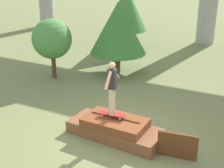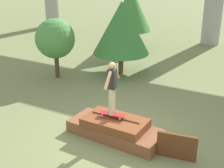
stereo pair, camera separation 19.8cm
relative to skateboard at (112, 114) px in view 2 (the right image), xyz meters
The scene contains 8 objects.
ground_plane 0.73m from the skateboard, 19.15° to the left, with size 80.00×80.00×0.00m, color olive.
scrap_pile 0.46m from the skateboard, ahead, with size 2.83×1.28×0.65m.
scrap_plank_loose 2.01m from the skateboard, ahead, with size 1.03×0.23×0.70m.
skateboard is the anchor object (origin of this frame).
skater 0.88m from the skateboard, behind, with size 0.24×1.06×1.53m.
tree_behind_left 5.60m from the skateboard, 144.15° to the left, with size 1.67×1.67×2.57m.
tree_behind_right 9.69m from the skateboard, 112.26° to the left, with size 2.32×2.32×3.54m.
tree_mid_back 5.71m from the skateboard, 114.28° to the left, with size 2.48×2.48×3.20m.
Camera 2 is at (3.67, -6.98, 4.76)m, focal length 50.00 mm.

